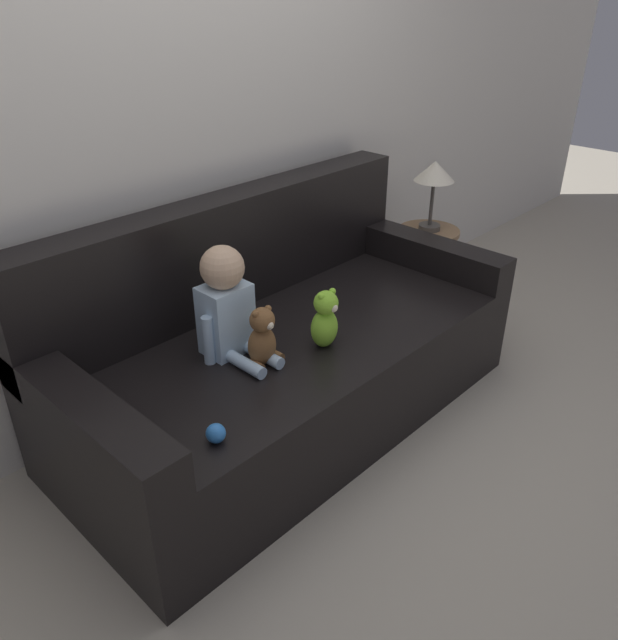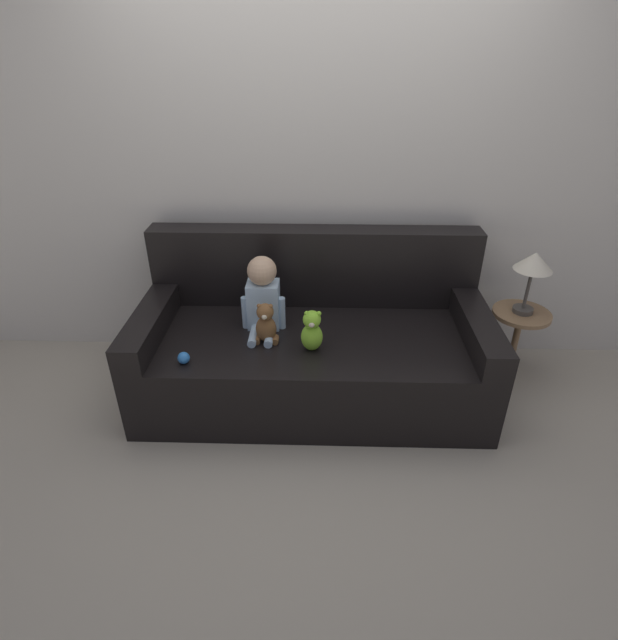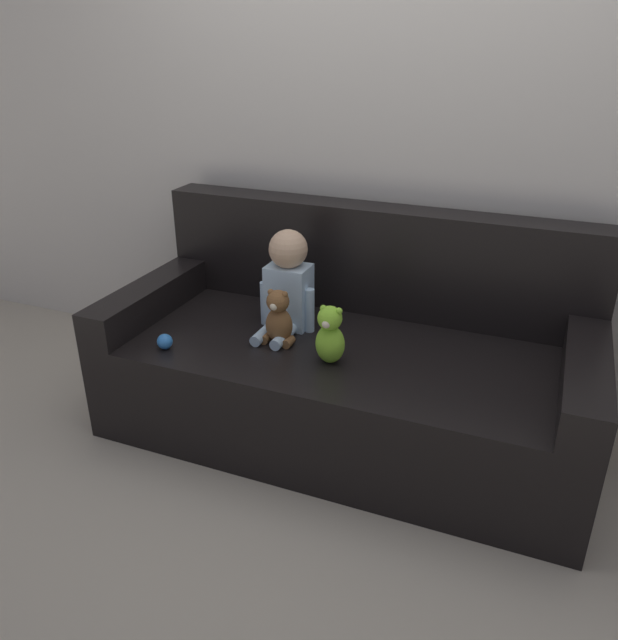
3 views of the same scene
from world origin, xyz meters
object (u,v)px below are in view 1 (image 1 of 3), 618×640
at_px(couch, 281,350).
at_px(plush_toy_side, 326,319).
at_px(person_baby, 227,305).
at_px(toy_ball, 216,433).
at_px(side_table, 432,202).
at_px(teddy_bear_brown, 262,338).

relative_size(couch, plush_toy_side, 8.28).
bearing_deg(person_baby, toy_ball, -134.38).
relative_size(person_baby, side_table, 0.50).
bearing_deg(teddy_bear_brown, toy_ball, -150.98).
relative_size(couch, person_baby, 4.60).
bearing_deg(toy_ball, teddy_bear_brown, 29.02).
xyz_separation_m(person_baby, side_table, (1.56, 0.12, 0.01)).
xyz_separation_m(person_baby, teddy_bear_brown, (0.03, -0.16, -0.09)).
xyz_separation_m(toy_ball, side_table, (1.95, 0.52, 0.19)).
bearing_deg(plush_toy_side, person_baby, 140.28).
distance_m(person_baby, plush_toy_side, 0.39).
distance_m(plush_toy_side, toy_ball, 0.70).
distance_m(couch, person_baby, 0.45).
bearing_deg(side_table, teddy_bear_brown, -169.50).
distance_m(couch, plush_toy_side, 0.36).
bearing_deg(plush_toy_side, toy_ball, -167.62).
xyz_separation_m(plush_toy_side, toy_ball, (-0.68, -0.15, -0.09)).
distance_m(person_baby, teddy_bear_brown, 0.19).
relative_size(teddy_bear_brown, toy_ball, 3.72).
bearing_deg(teddy_bear_brown, side_table, 10.50).
bearing_deg(couch, plush_toy_side, -88.92).
height_order(teddy_bear_brown, plush_toy_side, plush_toy_side).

